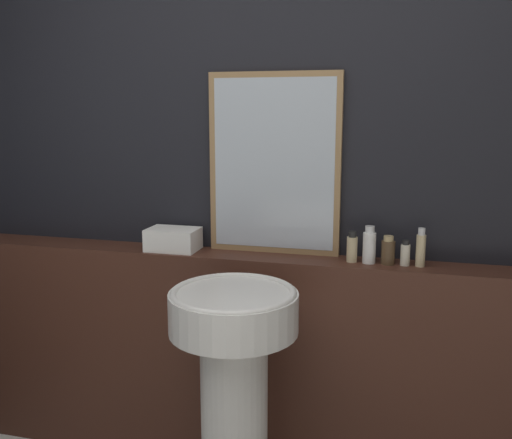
% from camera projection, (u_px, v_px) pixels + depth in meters
% --- Properties ---
extents(wall_back, '(8.00, 0.06, 2.50)m').
position_uv_depth(wall_back, '(259.00, 189.00, 2.51)').
color(wall_back, black).
rests_on(wall_back, ground_plane).
extents(vanity_counter, '(2.80, 0.19, 0.98)m').
position_uv_depth(vanity_counter, '(251.00, 362.00, 2.53)').
color(vanity_counter, '#422319').
rests_on(vanity_counter, ground_plane).
extents(pedestal_sink, '(0.47, 0.47, 0.96)m').
position_uv_depth(pedestal_sink, '(234.00, 381.00, 2.10)').
color(pedestal_sink, silver).
rests_on(pedestal_sink, ground_plane).
extents(mirror, '(0.57, 0.03, 0.77)m').
position_uv_depth(mirror, '(274.00, 164.00, 2.42)').
color(mirror, '#937047').
rests_on(mirror, vanity_counter).
extents(towel_stack, '(0.22, 0.15, 0.10)m').
position_uv_depth(towel_stack, '(173.00, 239.00, 2.52)').
color(towel_stack, white).
rests_on(towel_stack, vanity_counter).
extents(shampoo_bottle, '(0.04, 0.04, 0.13)m').
position_uv_depth(shampoo_bottle, '(352.00, 248.00, 2.32)').
color(shampoo_bottle, '#C6B284').
rests_on(shampoo_bottle, vanity_counter).
extents(conditioner_bottle, '(0.05, 0.05, 0.15)m').
position_uv_depth(conditioner_bottle, '(369.00, 246.00, 2.30)').
color(conditioner_bottle, white).
rests_on(conditioner_bottle, vanity_counter).
extents(lotion_bottle, '(0.05, 0.05, 0.12)m').
position_uv_depth(lotion_bottle, '(388.00, 251.00, 2.28)').
color(lotion_bottle, '#4C3823').
rests_on(lotion_bottle, vanity_counter).
extents(body_wash_bottle, '(0.04, 0.04, 0.10)m').
position_uv_depth(body_wash_bottle, '(405.00, 254.00, 2.27)').
color(body_wash_bottle, beige).
rests_on(body_wash_bottle, vanity_counter).
extents(hand_soap_bottle, '(0.04, 0.04, 0.16)m').
position_uv_depth(hand_soap_bottle, '(421.00, 249.00, 2.25)').
color(hand_soap_bottle, '#C6B284').
rests_on(hand_soap_bottle, vanity_counter).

